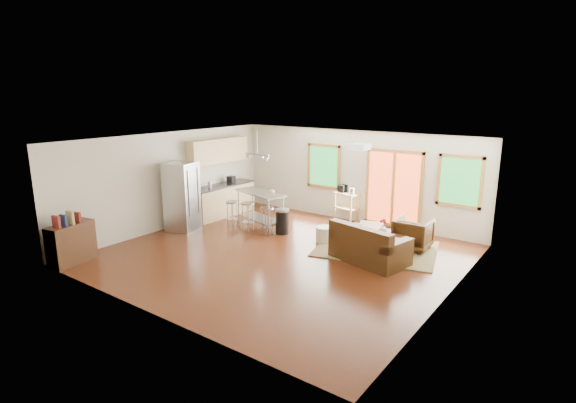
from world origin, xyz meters
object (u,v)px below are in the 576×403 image
Objects in this scene: rug at (376,249)px; coffee_table at (386,235)px; island at (260,203)px; kitchen_cart at (346,197)px; ottoman at (371,232)px; refrigerator at (182,197)px; armchair at (413,232)px; loveseat at (368,247)px.

rug is 0.41m from coffee_table.
island is at bearing -174.23° from coffee_table.
kitchen_cart is (-1.77, 1.72, 0.70)m from rug.
kitchen_cart is (-1.34, 1.12, 0.51)m from ottoman.
rug is at bearing 4.04° from refrigerator.
island is (-3.35, -0.24, 0.67)m from rug.
armchair reaches higher than coffee_table.
kitchen_cart reaches higher than rug.
kitchen_cart is (1.57, 1.96, 0.03)m from island.
ottoman is at bearing -3.93° from armchair.
loveseat reaches higher than rug.
armchair is 2.72m from kitchen_cart.
loveseat is 2.97× the size of ottoman.
coffee_table is 0.69× the size of island.
loveseat is 2.18× the size of armchair.
loveseat is 1.06× the size of island.
ottoman is 1.82m from kitchen_cart.
island is at bearing 27.00° from refrigerator.
armchair is at bearing 39.78° from rug.
ottoman is at bearing 12.13° from refrigerator.
coffee_table reaches higher than rug.
armchair is 0.45× the size of refrigerator.
ottoman is at bearing -39.99° from kitchen_cart.
ottoman reaches higher than rug.
refrigerator is 1.09× the size of island.
island is (-2.91, -0.84, 0.49)m from ottoman.
rug is 2.57m from kitchen_cart.
coffee_table is 1.12× the size of kitchen_cart.
rug is 0.95m from armchair.
coffee_table is at bearing 103.50° from loveseat.
ottoman is (-1.10, 0.04, -0.21)m from armchair.
coffee_table is at bearing 4.60° from refrigerator.
loveseat reaches higher than armchair.
kitchen_cart reaches higher than coffee_table.
coffee_table is at bearing -39.53° from kitchen_cart.
armchair is at bearing -25.59° from kitchen_cart.
loveseat is 1.57m from ottoman.
armchair is at bearing 83.75° from loveseat.
coffee_table is 1.42× the size of armchair.
loveseat is 1.71× the size of kitchen_cart.
armchair is at bearing 42.05° from coffee_table.
armchair is 0.48× the size of island.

